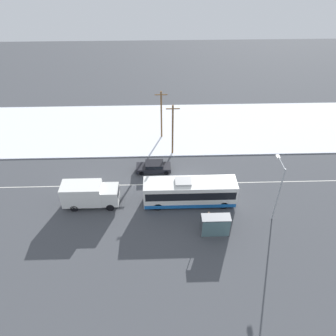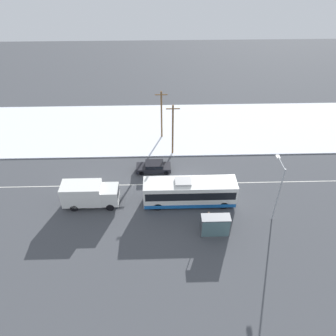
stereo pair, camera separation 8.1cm
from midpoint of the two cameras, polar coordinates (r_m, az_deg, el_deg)
ground_plane at (r=41.13m, az=3.15°, el=-2.76°), size 120.00×120.00×0.00m
snow_lot at (r=52.25m, az=2.05°, el=7.06°), size 80.00×15.48×0.12m
lane_marking_center at (r=41.13m, az=3.15°, el=-2.75°), size 60.00×0.12×0.00m
city_bus at (r=37.58m, az=3.85°, el=-4.20°), size 10.52×2.57×3.29m
box_truck at (r=38.27m, az=-13.53°, el=-4.38°), size 6.33×2.30×2.99m
sedan_car at (r=42.65m, az=-2.43°, el=0.26°), size 4.48×1.80×1.35m
pedestrian_at_stop at (r=35.63m, az=7.11°, el=-8.43°), size 0.66×0.29×1.83m
bus_shelter at (r=34.25m, az=8.40°, el=-9.64°), size 2.99×1.20×2.40m
streetlamp at (r=35.96m, az=18.75°, el=-2.80°), size 0.36×2.73×6.96m
utility_pole_roadside at (r=44.20m, az=0.88°, el=6.75°), size 1.80×0.24×7.49m
utility_pole_snowlot at (r=47.98m, az=-1.09°, el=9.37°), size 1.80×0.24×7.43m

